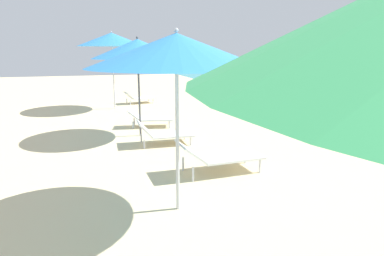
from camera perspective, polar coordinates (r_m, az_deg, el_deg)
The scene contains 7 objects.
umbrella_fourth at distance 4.41m, azimuth -2.69°, elevation 13.14°, with size 2.36×2.36×2.51m.
lounger_fourth_shoreside at distance 6.22m, azimuth 4.58°, elevation -4.69°, with size 1.61×0.74×0.62m.
umbrella_fifth at distance 8.75m, azimuth -9.35°, elevation 13.26°, with size 2.34×2.34×2.58m.
lounger_fifth_shoreside at distance 9.97m, azimuth -7.25°, elevation 1.78°, with size 1.39×0.81×0.54m.
lounger_fifth_inland at distance 8.10m, azimuth -4.89°, elevation -0.82°, with size 1.34×0.72×0.58m.
umbrella_farthest at distance 13.23m, azimuth -13.65°, elevation 14.55°, with size 2.57×2.57×2.94m.
lounger_farthest_shoreside at distance 14.58m, azimuth -9.12°, elevation 5.22°, with size 1.33×0.83×0.51m.
Camera 1 is at (-0.96, 8.10, 2.23)m, focal length 31.04 mm.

